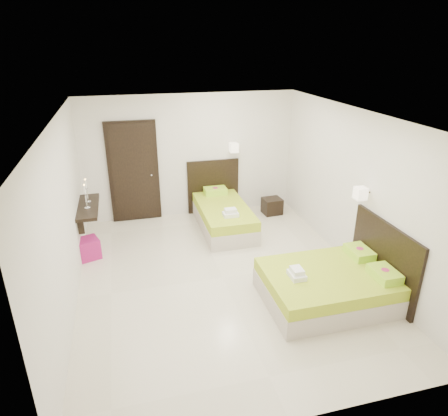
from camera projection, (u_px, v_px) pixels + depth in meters
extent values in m
plane|color=beige|center=(223.00, 278.00, 6.50)|extent=(5.50, 5.50, 0.00)
cube|color=#BEB2A2|center=(224.00, 221.00, 8.16)|extent=(0.95, 1.90, 0.30)
cube|color=#92B01C|center=(224.00, 210.00, 8.06)|extent=(0.94, 1.88, 0.19)
cube|color=black|center=(213.00, 186.00, 8.81)|extent=(1.14, 0.05, 1.19)
cube|color=#B0E82A|center=(215.00, 191.00, 8.63)|extent=(0.48, 0.32, 0.13)
cylinder|color=#C52E69|center=(215.00, 188.00, 8.61)|extent=(0.11, 0.11, 0.00)
cube|color=white|center=(231.00, 214.00, 7.54)|extent=(0.29, 0.21, 0.08)
cube|color=white|center=(231.00, 211.00, 7.51)|extent=(0.21, 0.16, 0.08)
cube|color=beige|center=(234.00, 148.00, 8.43)|extent=(0.17, 0.17, 0.19)
cylinder|color=#2D2116|center=(233.00, 147.00, 8.50)|extent=(0.03, 0.16, 0.03)
cube|color=#BEB2A2|center=(326.00, 292.00, 5.89)|extent=(1.83, 1.37, 0.29)
cube|color=#92B01C|center=(328.00, 278.00, 5.79)|extent=(1.81, 1.36, 0.18)
cube|color=black|center=(383.00, 259.00, 5.93)|extent=(0.05, 1.56, 1.15)
cube|color=#B0E82A|center=(385.00, 274.00, 5.61)|extent=(0.31, 0.46, 0.13)
cylinder|color=#C52E69|center=(385.00, 270.00, 5.58)|extent=(0.11, 0.11, 0.00)
cube|color=#B0E82A|center=(359.00, 252.00, 6.18)|extent=(0.31, 0.46, 0.13)
cylinder|color=#C52E69|center=(360.00, 248.00, 6.15)|extent=(0.11, 0.11, 0.00)
cube|color=white|center=(297.00, 275.00, 5.63)|extent=(0.20, 0.27, 0.07)
cube|color=white|center=(297.00, 271.00, 5.60)|extent=(0.15, 0.21, 0.07)
cube|color=beige|center=(360.00, 193.00, 6.08)|extent=(0.16, 0.16, 0.18)
cylinder|color=#2D2116|center=(365.00, 193.00, 6.09)|extent=(0.16, 0.03, 0.03)
cube|color=black|center=(272.00, 206.00, 8.85)|extent=(0.42, 0.38, 0.35)
cube|color=#961459|center=(88.00, 248.00, 7.04)|extent=(0.46, 0.46, 0.36)
cube|color=black|center=(134.00, 173.00, 8.23)|extent=(1.02, 0.06, 2.14)
cube|color=black|center=(134.00, 173.00, 8.20)|extent=(0.88, 0.04, 2.06)
cylinder|color=silver|center=(151.00, 175.00, 8.27)|extent=(0.03, 0.10, 0.03)
cube|color=black|center=(88.00, 207.00, 7.13)|extent=(0.35, 1.20, 0.06)
cube|color=black|center=(81.00, 226.00, 6.76)|extent=(0.10, 0.04, 0.30)
cube|color=black|center=(84.00, 206.00, 7.56)|extent=(0.10, 0.04, 0.30)
cylinder|color=silver|center=(87.00, 208.00, 6.98)|extent=(0.10, 0.10, 0.02)
cylinder|color=silver|center=(86.00, 202.00, 6.93)|extent=(0.02, 0.02, 0.22)
cone|color=silver|center=(85.00, 195.00, 6.88)|extent=(0.07, 0.07, 0.04)
cylinder|color=white|center=(85.00, 190.00, 6.84)|extent=(0.02, 0.02, 0.15)
sphere|color=#FFB23F|center=(84.00, 185.00, 6.81)|extent=(0.02, 0.02, 0.02)
cylinder|color=silver|center=(88.00, 202.00, 7.25)|extent=(0.10, 0.10, 0.02)
cylinder|color=silver|center=(87.00, 196.00, 7.20)|extent=(0.02, 0.02, 0.22)
cone|color=silver|center=(86.00, 189.00, 7.15)|extent=(0.07, 0.07, 0.04)
cylinder|color=white|center=(86.00, 184.00, 7.11)|extent=(0.02, 0.02, 0.15)
sphere|color=#FFB23F|center=(85.00, 179.00, 7.08)|extent=(0.02, 0.02, 0.02)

